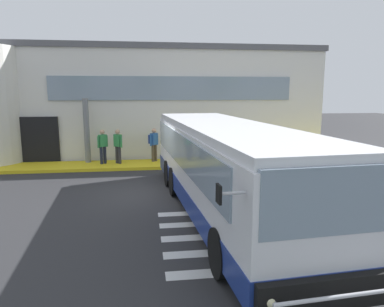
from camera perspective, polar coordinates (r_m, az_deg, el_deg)
name	(u,v)px	position (r m, az deg, el deg)	size (l,w,h in m)	color
ground_plane	(161,193)	(13.02, -5.04, -6.30)	(80.00, 90.00, 0.02)	#2B2B2D
bay_paint_stripes	(247,235)	(9.40, 8.86, -12.80)	(4.40, 3.96, 0.01)	silver
terminal_building	(142,101)	(24.07, -8.10, 8.40)	(20.25, 13.80, 6.08)	silver
boarding_curb	(156,164)	(17.66, -5.79, -1.72)	(22.45, 2.00, 0.15)	yellow
entry_support_column	(87,131)	(18.21, -16.62, 3.54)	(0.28, 0.28, 3.16)	slate
bus_main_foreground	(225,170)	(10.50, 5.40, -2.68)	(3.37, 11.41, 2.70)	silver
passenger_near_column	(103,145)	(17.69, -14.20, 1.35)	(0.46, 0.43, 1.68)	#1E2338
passenger_by_doorway	(118,145)	(17.61, -11.86, 1.41)	(0.43, 0.45, 1.68)	#2D2D33
passenger_at_curb_edge	(154,142)	(17.89, -6.21, 1.80)	(0.50, 0.52, 1.68)	#4C4233
safety_bollard_yellow	(216,160)	(16.73, 3.86, -1.03)	(0.18, 0.18, 0.90)	yellow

